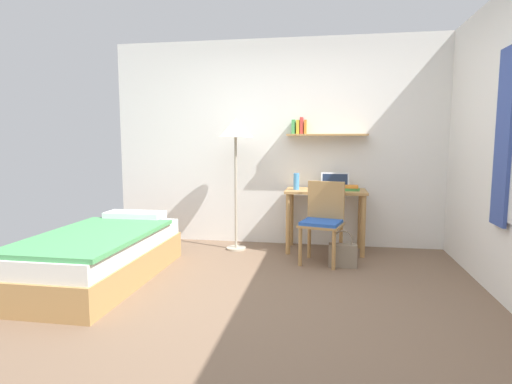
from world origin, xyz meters
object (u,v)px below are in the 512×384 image
object	(u,v)px
standing_lamp	(235,134)
laptop	(335,185)
water_bottle	(296,181)
desk	(326,203)
book_stack	(351,188)
handbag	(343,254)
desk_chair	(323,219)
bed	(101,255)

from	to	relation	value
standing_lamp	laptop	xyz separation A→B (m)	(1.19, 0.18, -0.61)
standing_lamp	water_bottle	bearing A→B (deg)	4.94
desk	laptop	distance (m)	0.24
laptop	book_stack	size ratio (longest dim) A/B	1.59
laptop	handbag	bearing A→B (deg)	-83.16
water_bottle	desk_chair	bearing A→B (deg)	-53.82
laptop	desk_chair	bearing A→B (deg)	-103.34
bed	desk_chair	distance (m)	2.31
desk_chair	book_stack	size ratio (longest dim) A/B	4.13
book_stack	standing_lamp	bearing A→B (deg)	-175.80
handbag	desk_chair	bearing A→B (deg)	147.40
bed	desk_chair	world-z (taller)	desk_chair
desk	desk_chair	distance (m)	0.50
standing_lamp	laptop	distance (m)	1.35
laptop	book_stack	xyz separation A→B (m)	(0.19, -0.08, -0.02)
standing_lamp	water_bottle	size ratio (longest dim) A/B	8.00
laptop	handbag	distance (m)	0.97
desk	water_bottle	world-z (taller)	water_bottle
bed	water_bottle	size ratio (longest dim) A/B	9.63
water_bottle	handbag	xyz separation A→B (m)	(0.54, -0.58, -0.71)
book_stack	handbag	size ratio (longest dim) A/B	0.54
desk_chair	standing_lamp	world-z (taller)	standing_lamp
desk	water_bottle	size ratio (longest dim) A/B	4.79
desk	standing_lamp	distance (m)	1.36
bed	standing_lamp	xyz separation A→B (m)	(1.03, 1.34, 1.17)
bed	book_stack	xyz separation A→B (m)	(2.40, 1.44, 0.54)
bed	laptop	distance (m)	2.74
laptop	water_bottle	xyz separation A→B (m)	(-0.46, -0.12, 0.05)
laptop	handbag	world-z (taller)	laptop
standing_lamp	book_stack	distance (m)	1.51
water_bottle	laptop	bearing A→B (deg)	14.12
desk_chair	laptop	world-z (taller)	laptop
desk	desk_chair	size ratio (longest dim) A/B	1.08
laptop	water_bottle	world-z (taller)	same
standing_lamp	water_bottle	distance (m)	0.92
standing_lamp	handbag	bearing A→B (deg)	-22.25
bed	handbag	bearing A→B (deg)	19.72
desk_chair	water_bottle	xyz separation A→B (m)	(-0.32, 0.44, 0.36)
bed	desk	xyz separation A→B (m)	(2.11, 1.45, 0.35)
desk	desk_chair	bearing A→B (deg)	-92.91
handbag	book_stack	bearing A→B (deg)	80.67
bed	water_bottle	bearing A→B (deg)	38.70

